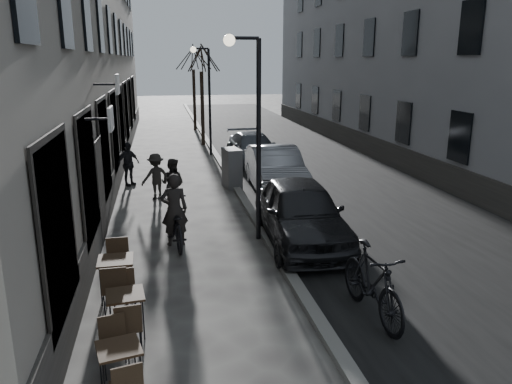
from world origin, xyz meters
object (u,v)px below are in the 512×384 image
object	(u,v)px
bistro_set_c	(117,274)
bicycle	(175,223)
streetlamp_near	(252,117)
car_near	(301,212)
tree_near	(201,56)
pedestrian_near	(173,184)
streetlamp_far	(206,89)
bistro_set_a	(120,365)
tree_far	(193,57)
utility_cabinet	(232,168)
moped	(372,283)
car_mid	(276,169)
pedestrian_mid	(156,176)
bistro_set_b	(126,310)
car_far	(253,148)
pedestrian_far	(128,164)

from	to	relation	value
bistro_set_c	bicycle	size ratio (longest dim) A/B	0.77
streetlamp_near	bicycle	distance (m)	3.26
car_near	tree_near	bearing A→B (deg)	96.52
bistro_set_c	pedestrian_near	distance (m)	6.01
streetlamp_far	bistro_set_a	world-z (taller)	streetlamp_far
tree_far	streetlamp_near	bearing A→B (deg)	-90.20
streetlamp_far	bicycle	xyz separation A→B (m)	(-1.96, -12.02, -2.60)
streetlamp_far	car_near	bearing A→B (deg)	-84.62
streetlamp_far	utility_cabinet	size ratio (longest dim) A/B	3.58
moped	car_mid	bearing A→B (deg)	83.76
car_mid	utility_cabinet	bearing A→B (deg)	155.57
tree_near	pedestrian_mid	xyz separation A→B (m)	(-2.49, -10.56, -3.90)
bistro_set_c	pedestrian_near	world-z (taller)	pedestrian_near
bistro_set_b	moped	distance (m)	4.30
bicycle	pedestrian_near	distance (m)	3.14
car_mid	car_far	size ratio (longest dim) A/B	1.04
bistro_set_c	car_mid	size ratio (longest dim) A/B	0.35
streetlamp_near	car_near	world-z (taller)	streetlamp_near
bicycle	pedestrian_mid	distance (m)	4.49
tree_far	utility_cabinet	world-z (taller)	tree_far
streetlamp_far	utility_cabinet	distance (m)	6.98
tree_near	bistro_set_c	distance (m)	18.53
bistro_set_a	car_far	bearing A→B (deg)	60.23
tree_near	car_near	world-z (taller)	tree_near
car_mid	car_far	distance (m)	5.10
tree_near	tree_far	size ratio (longest dim) A/B	1.00
streetlamp_far	bistro_set_c	size ratio (longest dim) A/B	3.09
bistro_set_c	bicycle	distance (m)	3.00
pedestrian_near	car_far	size ratio (longest dim) A/B	0.36
bistro_set_c	pedestrian_mid	xyz separation A→B (m)	(0.76, 7.20, 0.27)
utility_cabinet	moped	size ratio (longest dim) A/B	0.64
streetlamp_far	bicycle	size ratio (longest dim) A/B	2.38
tree_near	tree_far	world-z (taller)	same
utility_cabinet	car_near	xyz separation A→B (m)	(0.90, -5.90, 0.09)
bicycle	car_mid	distance (m)	6.02
pedestrian_near	pedestrian_mid	bearing A→B (deg)	-39.29
tree_near	pedestrian_far	distance (m)	9.98
streetlamp_near	bicycle	world-z (taller)	streetlamp_near
streetlamp_far	pedestrian_near	bearing A→B (deg)	-102.15
utility_cabinet	car_near	world-z (taller)	car_near
tree_far	bistro_set_c	bearing A→B (deg)	-97.78
tree_near	tree_far	bearing A→B (deg)	90.00
car_near	car_mid	distance (m)	5.20
tree_far	car_near	world-z (taller)	tree_far
bistro_set_b	car_far	size ratio (longest dim) A/B	0.34
bistro_set_a	moped	distance (m)	4.49
streetlamp_far	utility_cabinet	xyz separation A→B (m)	(0.27, -6.54, -2.45)
bistro_set_b	utility_cabinet	xyz separation A→B (m)	(3.19, 9.63, 0.25)
tree_near	pedestrian_near	distance (m)	12.66
car_near	bistro_set_a	bearing A→B (deg)	-125.33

